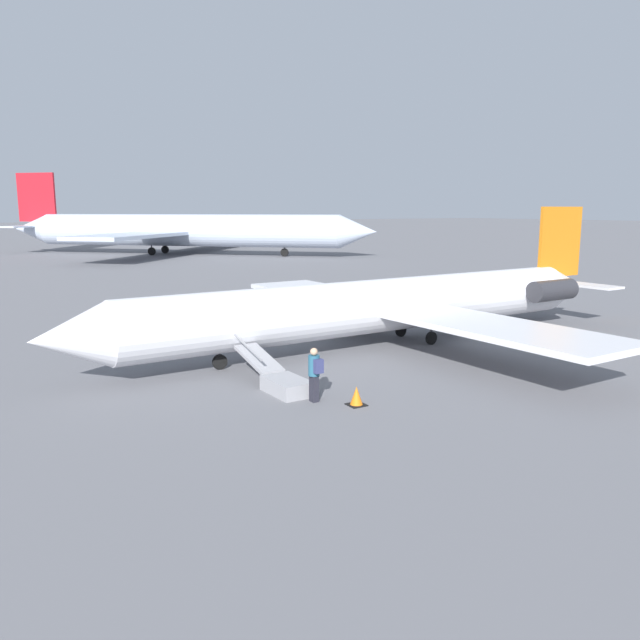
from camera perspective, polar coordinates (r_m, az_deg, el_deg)
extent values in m
plane|color=slate|center=(27.85, 5.15, -2.40)|extent=(600.00, 600.00, 0.00)
cylinder|color=silver|center=(27.52, 5.21, 1.29)|extent=(23.16, 3.01, 2.34)
cone|color=silver|center=(22.16, -21.97, -1.55)|extent=(2.64, 2.37, 2.29)
cone|color=silver|center=(36.98, 21.41, 2.89)|extent=(3.11, 2.38, 2.29)
cube|color=orange|center=(36.29, 21.09, 6.68)|extent=(3.28, 0.28, 3.74)
cube|color=silver|center=(36.72, 21.18, 3.23)|extent=(1.59, 6.59, 0.12)
cube|color=silver|center=(24.03, 16.28, -0.79)|extent=(4.02, 9.81, 0.23)
cube|color=silver|center=(33.06, 0.35, 2.50)|extent=(4.02, 9.81, 0.23)
cylinder|color=#2D2D33|center=(33.42, 20.48, 2.55)|extent=(2.84, 1.13, 1.05)
cylinder|color=#2D2D33|center=(35.46, 16.23, 3.19)|extent=(2.84, 1.13, 1.05)
cylinder|color=black|center=(24.01, -9.15, -3.81)|extent=(0.58, 0.16, 0.58)
cylinder|color=#2D2D33|center=(23.92, -9.17, -2.92)|extent=(0.10, 0.10, 0.18)
cylinder|color=black|center=(28.48, 10.14, -1.64)|extent=(0.58, 0.16, 0.58)
cylinder|color=#2D2D33|center=(28.41, 10.16, -0.89)|extent=(0.10, 0.10, 0.18)
cylinder|color=black|center=(30.02, 7.41, -0.96)|extent=(0.58, 0.16, 0.58)
cylinder|color=#2D2D33|center=(29.95, 7.42, -0.25)|extent=(0.10, 0.10, 0.18)
cylinder|color=silver|center=(85.55, -12.13, 8.03)|extent=(32.74, 32.28, 4.19)
cone|color=silver|center=(78.48, 3.53, 8.06)|extent=(6.17, 6.16, 4.11)
cone|color=silver|center=(98.00, -24.82, 7.56)|extent=(6.77, 6.75, 4.11)
cube|color=red|center=(97.31, -24.50, 10.17)|extent=(4.42, 4.35, 6.71)
cube|color=silver|center=(97.68, -24.60, 7.82)|extent=(10.02, 10.13, 0.21)
cube|color=silver|center=(96.31, -10.47, 8.10)|extent=(17.09, 17.22, 0.42)
cube|color=silver|center=(76.91, -17.02, 7.37)|extent=(17.09, 17.22, 0.42)
cylinder|color=black|center=(80.82, -3.27, 6.19)|extent=(0.92, 0.91, 1.04)
cylinder|color=#4C4C51|center=(80.77, -3.27, 6.67)|extent=(0.19, 0.19, 0.32)
cylinder|color=black|center=(89.21, -13.98, 6.27)|extent=(0.92, 0.91, 1.04)
cylinder|color=#4C4C51|center=(89.17, -14.00, 6.71)|extent=(0.19, 0.19, 0.32)
cylinder|color=black|center=(85.88, -15.13, 6.08)|extent=(0.92, 0.91, 1.04)
cylinder|color=#4C4C51|center=(85.84, -15.15, 6.54)|extent=(0.19, 0.19, 0.32)
cube|color=#99999E|center=(20.71, -3.03, -6.06)|extent=(1.15, 1.83, 0.50)
cube|color=#99999E|center=(22.27, -5.61, -3.53)|extent=(0.96, 2.25, 0.67)
cube|color=#99999E|center=(21.96, -6.68, -2.41)|extent=(0.12, 2.22, 0.61)
cube|color=#23232D|center=(19.79, -0.56, -6.29)|extent=(0.21, 0.29, 0.85)
cylinder|color=#265972|center=(19.59, -0.56, -4.18)|extent=(0.36, 0.36, 0.65)
sphere|color=tan|center=(19.48, -0.56, -2.91)|extent=(0.24, 0.24, 0.24)
cube|color=navy|center=(19.36, -0.13, -4.25)|extent=(0.29, 0.19, 0.44)
cube|color=black|center=(19.57, 3.34, -7.74)|extent=(0.54, 0.54, 0.03)
cone|color=orange|center=(19.49, 3.35, -6.95)|extent=(0.42, 0.42, 0.59)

